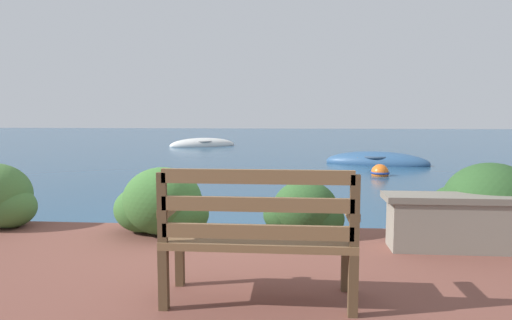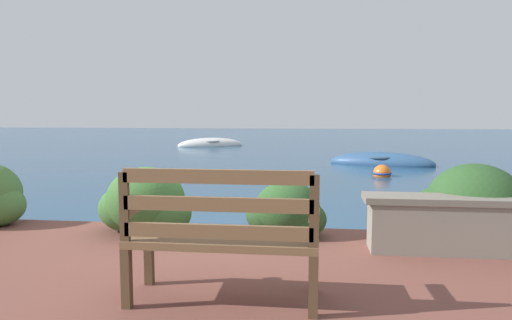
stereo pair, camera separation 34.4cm
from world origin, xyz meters
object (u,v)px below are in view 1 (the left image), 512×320
(rowboat_nearest, at_px, (377,162))
(mooring_buoy, at_px, (380,173))
(rowboat_mid, at_px, (203,145))
(park_bench, at_px, (259,233))

(rowboat_nearest, distance_m, mooring_buoy, 2.52)
(rowboat_nearest, xyz_separation_m, mooring_buoy, (-0.36, -2.50, 0.02))
(rowboat_mid, height_order, mooring_buoy, rowboat_mid)
(rowboat_nearest, height_order, mooring_buoy, rowboat_nearest)
(park_bench, bearing_deg, rowboat_mid, 102.49)
(rowboat_nearest, relative_size, mooring_buoy, 6.87)
(mooring_buoy, bearing_deg, rowboat_nearest, 81.81)
(park_bench, distance_m, rowboat_mid, 17.85)
(park_bench, height_order, rowboat_mid, park_bench)
(park_bench, height_order, rowboat_nearest, park_bench)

